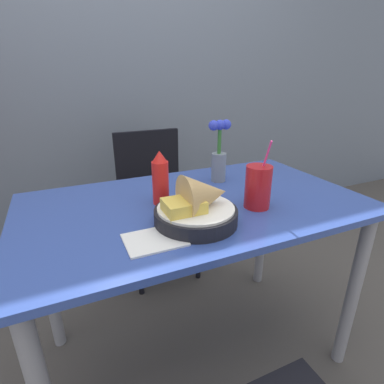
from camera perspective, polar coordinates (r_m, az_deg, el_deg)
The scene contains 9 objects.
ground_plane at distance 1.56m, azimuth 0.55°, elevation -27.83°, with size 12.00×12.00×0.00m, color #4C4742.
wall_window at distance 2.24m, azimuth -14.45°, elevation 23.97°, with size 7.00×0.06×2.60m.
dining_table at distance 1.15m, azimuth 0.67°, elevation -6.64°, with size 1.25×0.72×0.74m.
chair_far_window at distance 1.86m, azimuth -7.39°, elevation 0.45°, with size 0.40×0.40×0.87m.
food_basket at distance 0.93m, azimuth 1.35°, elevation -2.70°, with size 0.26×0.26×0.16m.
ketchup_bottle at distance 1.06m, azimuth -6.05°, elevation 2.58°, with size 0.06×0.06×0.19m.
drink_cup at distance 1.06m, azimuth 12.44°, elevation 0.71°, with size 0.09×0.09×0.24m.
flower_vase at distance 1.29m, azimuth 5.16°, elevation 7.23°, with size 0.10×0.06×0.26m.
napkin at distance 0.86m, azimuth -7.17°, elevation -9.03°, with size 0.17×0.13×0.01m.
Camera 1 is at (-0.43, -0.92, 1.18)m, focal length 28.00 mm.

